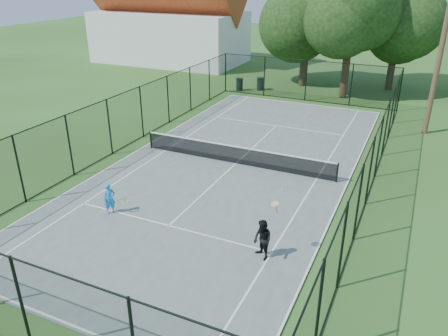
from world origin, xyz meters
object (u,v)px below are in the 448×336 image
at_px(player_black, 263,240).
at_px(trash_bin_left, 239,84).
at_px(trash_bin_right, 260,84).
at_px(utility_pole, 439,59).
at_px(tennis_net, 236,154).
at_px(player_blue, 110,199).

bearing_deg(player_black, trash_bin_left, 114.81).
distance_m(trash_bin_right, utility_pole, 14.24).
xyz_separation_m(tennis_net, trash_bin_right, (-4.12, 14.52, -0.06)).
bearing_deg(trash_bin_left, tennis_net, -67.82).
distance_m(trash_bin_right, player_black, 22.80).
bearing_deg(tennis_net, player_blue, -111.70).
height_order(tennis_net, player_black, player_black).
bearing_deg(tennis_net, trash_bin_left, 112.18).
bearing_deg(player_black, utility_pole, 74.08).
height_order(tennis_net, player_blue, player_blue).
xyz_separation_m(trash_bin_right, utility_pole, (12.54, -5.52, 3.88)).
bearing_deg(tennis_net, trash_bin_right, 105.84).
distance_m(trash_bin_right, player_blue, 21.11).
distance_m(tennis_net, trash_bin_right, 15.10).
bearing_deg(player_black, trash_bin_right, 110.60).
relative_size(tennis_net, trash_bin_left, 10.16).
height_order(trash_bin_left, trash_bin_right, trash_bin_right).
bearing_deg(utility_pole, player_blue, -125.34).
distance_m(tennis_net, trash_bin_left, 14.79).
distance_m(tennis_net, utility_pole, 12.90).
distance_m(tennis_net, player_black, 7.86).
height_order(player_blue, player_black, player_black).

